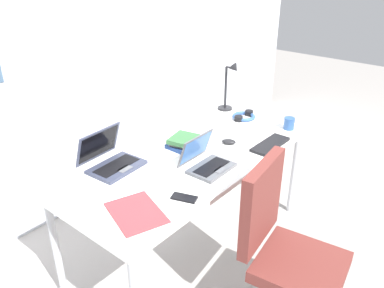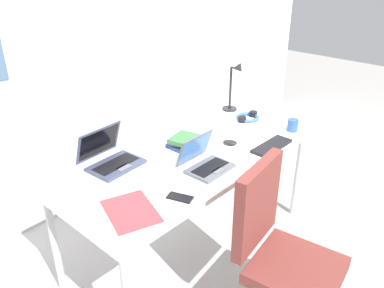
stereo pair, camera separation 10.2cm
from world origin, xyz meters
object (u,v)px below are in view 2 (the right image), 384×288
at_px(book_stack, 185,142).
at_px(laptop_center, 205,162).
at_px(laptop_near_mouse, 111,158).
at_px(cell_phone, 180,197).
at_px(headphones, 248,117).
at_px(computer_mouse, 230,142).
at_px(desk_lamp, 234,88).
at_px(external_keyboard, 272,146).
at_px(coffee_mug, 293,125).
at_px(paper_folder_by_keyboard, 131,211).
at_px(office_chair, 281,266).

bearing_deg(book_stack, laptop_center, -113.46).
distance_m(laptop_near_mouse, book_stack, 0.51).
height_order(laptop_center, cell_phone, laptop_center).
bearing_deg(headphones, laptop_center, -162.47).
relative_size(computer_mouse, headphones, 0.45).
height_order(cell_phone, book_stack, book_stack).
xyz_separation_m(desk_lamp, book_stack, (-0.75, -0.16, -0.16)).
xyz_separation_m(laptop_near_mouse, computer_mouse, (0.71, -0.37, -0.03)).
bearing_deg(computer_mouse, external_keyboard, -82.27).
bearing_deg(computer_mouse, desk_lamp, 9.05).
relative_size(laptop_center, book_stack, 1.15).
distance_m(desk_lamp, coffee_mug, 0.58).
relative_size(desk_lamp, coffee_mug, 3.54).
xyz_separation_m(desk_lamp, paper_folder_by_keyboard, (-1.45, -0.46, -0.19)).
distance_m(desk_lamp, laptop_center, 0.99).
relative_size(cell_phone, office_chair, 0.14).
xyz_separation_m(computer_mouse, cell_phone, (-0.69, -0.19, -0.01)).
bearing_deg(headphones, office_chair, -135.57).
xyz_separation_m(laptop_center, cell_phone, (-0.33, -0.11, -0.04)).
relative_size(desk_lamp, office_chair, 0.41).
bearing_deg(laptop_center, book_stack, 66.54).
relative_size(headphones, office_chair, 0.22).
distance_m(laptop_near_mouse, paper_folder_by_keyboard, 0.52).
bearing_deg(book_stack, office_chair, -102.38).
xyz_separation_m(external_keyboard, coffee_mug, (0.33, 0.03, 0.03)).
bearing_deg(headphones, computer_mouse, -159.24).
distance_m(laptop_center, computer_mouse, 0.36).
bearing_deg(computer_mouse, book_stack, 112.51).
relative_size(book_stack, paper_folder_by_keyboard, 0.77).
distance_m(headphones, paper_folder_by_keyboard, 1.41).
relative_size(desk_lamp, cell_phone, 2.94).
relative_size(coffee_mug, office_chair, 0.12).
height_order(external_keyboard, computer_mouse, computer_mouse).
distance_m(laptop_near_mouse, office_chair, 1.16).
distance_m(laptop_center, paper_folder_by_keyboard, 0.58).
height_order(laptop_center, headphones, laptop_center).
relative_size(computer_mouse, coffee_mug, 0.85).
distance_m(laptop_center, book_stack, 0.31).
relative_size(laptop_near_mouse, cell_phone, 2.46).
height_order(desk_lamp, laptop_center, desk_lamp).
bearing_deg(office_chair, coffee_mug, 28.35).
xyz_separation_m(laptop_near_mouse, coffee_mug, (1.19, -0.57, -0.00)).
xyz_separation_m(headphones, book_stack, (-0.68, 0.03, 0.02)).
height_order(laptop_center, paper_folder_by_keyboard, laptop_center).
xyz_separation_m(cell_phone, office_chair, (0.26, -0.50, -0.35)).
relative_size(laptop_near_mouse, book_stack, 1.40).
height_order(desk_lamp, external_keyboard, desk_lamp).
distance_m(laptop_near_mouse, headphones, 1.18).
distance_m(laptop_near_mouse, cell_phone, 0.56).
bearing_deg(desk_lamp, paper_folder_by_keyboard, -162.60).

